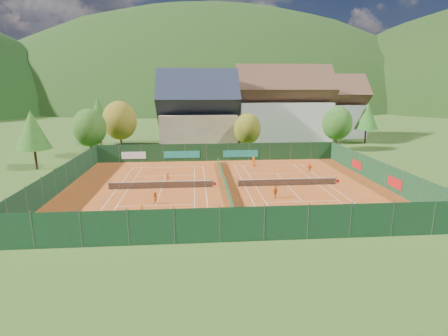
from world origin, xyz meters
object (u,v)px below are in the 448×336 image
player_left_mid (155,198)px  hotel_block_b (329,110)px  chalet (198,115)px  ball_hopper (353,212)px  player_left_far (168,177)px  player_right_far_b (309,168)px  hotel_block_a (282,109)px  player_right_far_a (254,162)px  player_right_near (275,192)px  player_left_near (142,211)px

player_left_mid → hotel_block_b: bearing=79.0°
chalet → player_left_mid: (-5.09, -36.00, -5.95)m
chalet → player_left_mid: size_ratio=11.96×
ball_hopper → player_left_far: player_left_far is taller
chalet → player_right_far_b: chalet is taller
chalet → ball_hopper: 44.43m
hotel_block_b → player_left_mid: size_ratio=12.75×
hotel_block_a → player_right_far_a: 27.55m
player_right_near → player_right_far_b: (7.81, 11.78, -0.11)m
player_left_far → hotel_block_b: bearing=-105.2°
player_right_near → player_right_far_b: size_ratio=1.16×
hotel_block_a → ball_hopper: (-4.61, -47.60, -6.83)m
ball_hopper → player_left_far: bearing=141.7°
player_left_near → player_right_far_a: 25.65m
player_right_near → player_right_far_b: player_right_near is taller
hotel_block_a → ball_hopper: size_ratio=27.00×
ball_hopper → player_left_near: size_ratio=0.61×
player_left_mid → player_left_far: (0.66, 9.25, -0.07)m
ball_hopper → player_left_mid: size_ratio=0.59×
chalet → player_right_near: bearing=-76.7°
hotel_block_a → player_left_mid: (-24.09, -42.00, -6.71)m
player_left_mid → player_right_far_b: 24.69m
player_left_far → hotel_block_a: bearing=-98.2°
player_right_far_a → chalet: bearing=-100.4°
player_left_far → player_right_near: size_ratio=0.79×
hotel_block_a → player_left_far: bearing=-125.6°
hotel_block_a → player_right_far_b: size_ratio=16.39×
hotel_block_a → player_left_near: size_ratio=16.51×
player_right_far_b → player_right_near: bearing=48.4°
chalet → player_right_near: 36.49m
hotel_block_a → player_right_near: (-10.74, -41.05, -6.62)m
player_right_far_b → player_left_near: bearing=28.9°
player_left_mid → player_right_far_a: bearing=78.2°
player_left_near → player_right_far_b: player_right_far_b is taller
chalet → player_left_far: bearing=-99.4°
hotel_block_b → player_left_mid: hotel_block_b is taller
player_left_near → player_left_mid: bearing=40.8°
chalet → player_right_far_b: size_ratio=12.29×
ball_hopper → player_right_far_a: 23.74m
player_right_far_a → hotel_block_b: bearing=-161.9°
hotel_block_b → player_left_far: 55.65m
chalet → player_right_far_a: 21.28m
chalet → player_left_near: (-5.92, -39.81, -5.97)m
ball_hopper → player_right_far_b: (1.67, 18.33, 0.10)m
player_left_near → player_right_near: bearing=-18.4°
player_left_near → player_left_far: player_left_near is taller
player_left_near → player_right_near: size_ratio=0.86×
hotel_block_b → ball_hopper: bearing=-108.5°
hotel_block_b → ball_hopper: hotel_block_b is taller
player_right_near → hotel_block_b: bearing=23.7°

